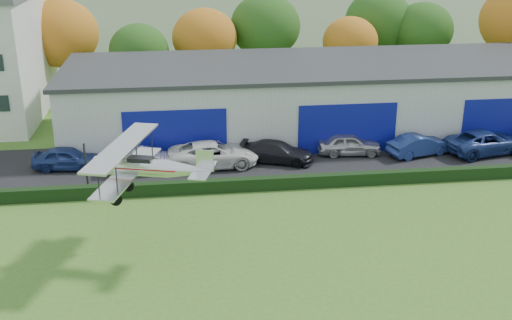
{
  "coord_description": "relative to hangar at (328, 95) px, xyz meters",
  "views": [
    {
      "loc": [
        -6.67,
        -18.71,
        15.25
      ],
      "look_at": [
        -2.79,
        11.65,
        3.7
      ],
      "focal_mm": 43.87,
      "sensor_mm": 36.0,
      "label": 1
    }
  ],
  "objects": [
    {
      "name": "apron",
      "position": [
        -2.0,
        -6.98,
        -2.63
      ],
      "size": [
        48.0,
        9.0,
        0.05
      ],
      "primitive_type": "cube",
      "color": "black",
      "rests_on": "ground"
    },
    {
      "name": "car_2",
      "position": [
        -9.54,
        -7.5,
        -1.77
      ],
      "size": [
        6.15,
        3.08,
        1.67
      ],
      "primitive_type": "imported",
      "rotation": [
        0.0,
        0.0,
        1.62
      ],
      "color": "silver",
      "rests_on": "apron"
    },
    {
      "name": "tree_belt",
      "position": [
        -4.15,
        12.64,
        2.95
      ],
      "size": [
        75.7,
        13.22,
        10.12
      ],
      "color": "#3D2614",
      "rests_on": "ground"
    },
    {
      "name": "car_6",
      "position": [
        9.72,
        -7.38,
        -1.79
      ],
      "size": [
        6.36,
        3.93,
        1.64
      ],
      "primitive_type": "imported",
      "rotation": [
        0.0,
        0.0,
        1.79
      ],
      "color": "navy",
      "rests_on": "apron"
    },
    {
      "name": "car_1",
      "position": [
        -14.08,
        -7.98,
        -1.81
      ],
      "size": [
        4.9,
        1.92,
        1.59
      ],
      "primitive_type": "imported",
      "rotation": [
        0.0,
        0.0,
        1.62
      ],
      "color": "silver",
      "rests_on": "apron"
    },
    {
      "name": "car_4",
      "position": [
        0.09,
        -6.42,
        -1.85
      ],
      "size": [
        4.59,
        2.18,
        1.52
      ],
      "primitive_type": "imported",
      "rotation": [
        0.0,
        0.0,
        1.48
      ],
      "color": "silver",
      "rests_on": "apron"
    },
    {
      "name": "car_0",
      "position": [
        -19.15,
        -6.81,
        -1.84
      ],
      "size": [
        4.64,
        2.27,
        1.52
      ],
      "primitive_type": "imported",
      "rotation": [
        0.0,
        0.0,
        1.46
      ],
      "color": "navy",
      "rests_on": "apron"
    },
    {
      "name": "car_3",
      "position": [
        -5.15,
        -7.25,
        -1.89
      ],
      "size": [
        5.32,
        3.65,
        1.43
      ],
      "primitive_type": "imported",
      "rotation": [
        0.0,
        0.0,
        1.2
      ],
      "color": "black",
      "rests_on": "apron"
    },
    {
      "name": "car_5",
      "position": [
        4.88,
        -7.22,
        -1.86
      ],
      "size": [
        4.8,
        2.77,
        1.49
      ],
      "primitive_type": "imported",
      "rotation": [
        0.0,
        0.0,
        1.85
      ],
      "color": "navy",
      "rests_on": "apron"
    },
    {
      "name": "hedge",
      "position": [
        -2.0,
        -11.78,
        -2.26
      ],
      "size": [
        46.0,
        0.6,
        0.8
      ],
      "primitive_type": "cube",
      "color": "black",
      "rests_on": "ground"
    },
    {
      "name": "biplane",
      "position": [
        -13.5,
        -18.91,
        2.0
      ],
      "size": [
        6.36,
        7.2,
        2.69
      ],
      "rotation": [
        0.0,
        0.0,
        -0.29
      ],
      "color": "silver"
    },
    {
      "name": "distant_hills",
      "position": [
        -9.38,
        112.02,
        -15.7
      ],
      "size": [
        430.0,
        196.0,
        56.0
      ],
      "color": "#4C6642",
      "rests_on": "ground"
    },
    {
      "name": "hangar",
      "position": [
        0.0,
        0.0,
        0.0
      ],
      "size": [
        40.6,
        12.6,
        5.3
      ],
      "color": "#B2B7BC",
      "rests_on": "ground"
    }
  ]
}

